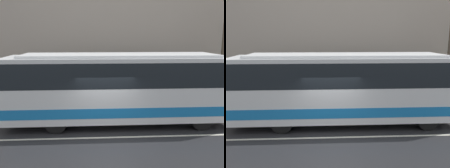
{
  "view_description": "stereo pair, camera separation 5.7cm",
  "coord_description": "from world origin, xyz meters",
  "views": [
    {
      "loc": [
        -0.35,
        -9.9,
        4.3
      ],
      "look_at": [
        0.36,
        1.79,
        1.96
      ],
      "focal_mm": 40.0,
      "sensor_mm": 36.0,
      "label": 1
    },
    {
      "loc": [
        -0.3,
        -9.9,
        4.3
      ],
      "look_at": [
        0.36,
        1.79,
        1.96
      ],
      "focal_mm": 40.0,
      "sensor_mm": 36.0,
      "label": 2
    }
  ],
  "objects": [
    {
      "name": "building_facade",
      "position": [
        0.0,
        6.66,
        5.28
      ],
      "size": [
        60.0,
        0.35,
        10.95
      ],
      "color": "#B7A899",
      "rests_on": "ground_plane"
    },
    {
      "name": "lane_stripe",
      "position": [
        0.0,
        0.0,
        0.0
      ],
      "size": [
        54.0,
        0.14,
        0.01
      ],
      "color": "beige",
      "rests_on": "ground_plane"
    },
    {
      "name": "sidewalk",
      "position": [
        0.0,
        5.26,
        0.08
      ],
      "size": [
        60.0,
        2.51,
        0.16
      ],
      "color": "gray",
      "rests_on": "ground_plane"
    },
    {
      "name": "ground_plane",
      "position": [
        0.0,
        0.0,
        0.0
      ],
      "size": [
        60.0,
        60.0,
        0.0
      ],
      "primitive_type": "plane",
      "color": "#262628"
    },
    {
      "name": "transit_bus",
      "position": [
        0.71,
        1.79,
        1.91
      ],
      "size": [
        10.6,
        2.61,
        3.39
      ],
      "color": "white",
      "rests_on": "ground_plane"
    }
  ]
}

